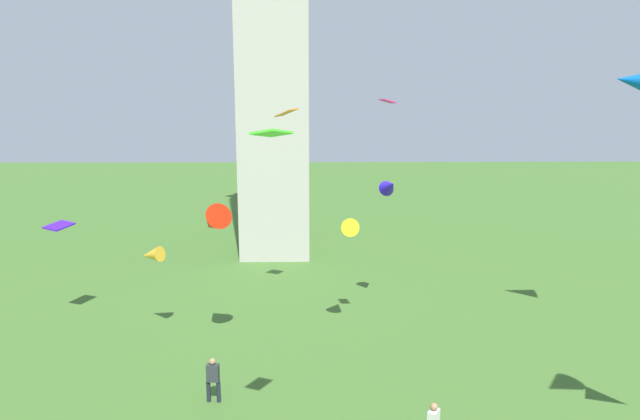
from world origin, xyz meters
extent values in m
cylinder|color=#1E2333|center=(-6.23, 20.61, 0.44)|extent=(0.17, 0.17, 0.89)
cylinder|color=#1E2333|center=(-5.83, 20.57, 0.44)|extent=(0.17, 0.17, 0.89)
cube|color=#2D3338|center=(-6.03, 20.59, 1.24)|extent=(0.50, 0.32, 0.70)
sphere|color=#A37556|center=(-6.03, 20.59, 1.72)|extent=(0.26, 0.26, 0.26)
cube|color=silver|center=(1.96, 17.18, 1.24)|extent=(0.50, 0.55, 0.70)
sphere|color=#A37556|center=(1.96, 17.18, 1.72)|extent=(0.26, 0.26, 0.26)
cube|color=#F02191|center=(1.19, 24.37, 11.83)|extent=(0.71, 0.91, 0.19)
cone|color=#B61A04|center=(-6.73, 25.68, 6.27)|extent=(2.13, 2.46, 1.92)
cone|color=gold|center=(-10.21, 27.27, 4.24)|extent=(1.46, 1.23, 0.99)
cube|color=#4014E3|center=(-15.56, 29.04, 5.40)|extent=(1.36, 1.60, 0.32)
cone|color=#2E18E5|center=(2.22, 30.08, 7.33)|extent=(1.13, 1.59, 1.25)
cube|color=orange|center=(-3.47, 30.81, 11.31)|extent=(1.37, 1.33, 0.51)
cone|color=blue|center=(12.60, 25.31, 12.72)|extent=(2.32, 1.86, 1.57)
cone|color=yellow|center=(-0.04, 27.35, 5.59)|extent=(1.23, 1.63, 1.19)
cube|color=#53F133|center=(-3.15, 15.05, 10.87)|extent=(1.15, 1.26, 0.28)
camera|label=1|loc=(-2.13, 0.84, 11.48)|focal=30.17mm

